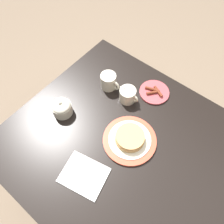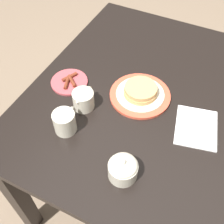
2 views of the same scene
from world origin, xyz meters
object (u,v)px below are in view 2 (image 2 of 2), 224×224
sugar_bowl (123,168)px  napkin (196,127)px  side_plate_bacon (69,82)px  creamer_pitcher (83,100)px  pancake_plate (140,93)px  coffee_mug (65,121)px

sugar_bowl → napkin: sugar_bowl is taller
side_plate_bacon → creamer_pitcher: creamer_pitcher is taller
creamer_pitcher → sugar_bowl: size_ratio=1.22×
pancake_plate → napkin: (-0.05, -0.24, -0.02)m
pancake_plate → napkin: 0.25m
side_plate_bacon → coffee_mug: size_ratio=1.39×
creamer_pitcher → pancake_plate: bearing=-50.2°
creamer_pitcher → sugar_bowl: sugar_bowl is taller
side_plate_bacon → napkin: side_plate_bacon is taller
creamer_pitcher → napkin: size_ratio=0.55×
coffee_mug → napkin: bearing=-63.3°
pancake_plate → napkin: size_ratio=1.16×
side_plate_bacon → sugar_bowl: 0.47m
sugar_bowl → pancake_plate: bearing=13.5°
pancake_plate → creamer_pitcher: size_ratio=2.09×
pancake_plate → side_plate_bacon: size_ratio=1.59×
coffee_mug → sugar_bowl: sugar_bowl is taller
coffee_mug → sugar_bowl: 0.27m
sugar_bowl → napkin: 0.33m
pancake_plate → side_plate_bacon: bearing=101.6°
coffee_mug → napkin: (0.21, -0.42, -0.04)m
napkin → side_plate_bacon: bearing=90.6°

